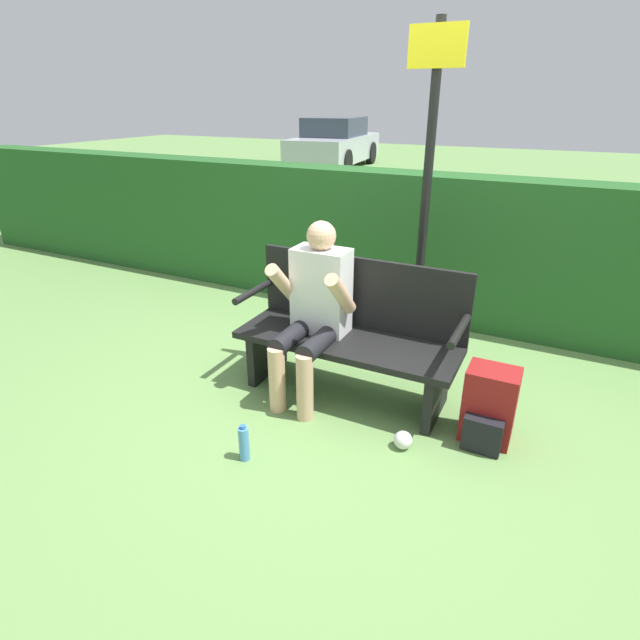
{
  "coord_description": "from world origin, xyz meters",
  "views": [
    {
      "loc": [
        1.19,
        -2.79,
        1.92
      ],
      "look_at": [
        -0.15,
        -0.1,
        0.58
      ],
      "focal_mm": 28.0,
      "sensor_mm": 36.0,
      "label": 1
    }
  ],
  "objects": [
    {
      "name": "litter_crumple",
      "position": [
        0.55,
        -0.4,
        0.05
      ],
      "size": [
        0.11,
        0.11,
        0.11
      ],
      "color": "silver",
      "rests_on": "ground"
    },
    {
      "name": "ground_plane",
      "position": [
        0.0,
        0.0,
        0.0
      ],
      "size": [
        40.0,
        40.0,
        0.0
      ],
      "primitive_type": "plane",
      "color": "#668E4C"
    },
    {
      "name": "water_bottle",
      "position": [
        -0.23,
        -0.91,
        0.11
      ],
      "size": [
        0.06,
        0.06,
        0.23
      ],
      "color": "#4C8CCC",
      "rests_on": "ground"
    },
    {
      "name": "hedge_back",
      "position": [
        0.0,
        1.63,
        0.66
      ],
      "size": [
        12.0,
        0.41,
        1.32
      ],
      "color": "#235623",
      "rests_on": "ground"
    },
    {
      "name": "parked_car",
      "position": [
        -5.38,
        11.32,
        0.67
      ],
      "size": [
        2.05,
        4.22,
        1.4
      ],
      "rotation": [
        0.0,
        0.0,
        1.67
      ],
      "color": "#B7BCC6",
      "rests_on": "ground"
    },
    {
      "name": "backpack",
      "position": [
        0.98,
        -0.09,
        0.22
      ],
      "size": [
        0.3,
        0.31,
        0.47
      ],
      "color": "maroon",
      "rests_on": "ground"
    },
    {
      "name": "signpost",
      "position": [
        0.2,
        0.98,
        1.39
      ],
      "size": [
        0.39,
        0.09,
        2.42
      ],
      "color": "black",
      "rests_on": "ground"
    },
    {
      "name": "park_bench",
      "position": [
        0.0,
        0.08,
        0.44
      ],
      "size": [
        1.52,
        0.51,
        0.93
      ],
      "color": "black",
      "rests_on": "ground"
    },
    {
      "name": "person_seated",
      "position": [
        -0.22,
        -0.05,
        0.65
      ],
      "size": [
        0.51,
        0.61,
        1.2
      ],
      "color": "silver",
      "rests_on": "ground"
    }
  ]
}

